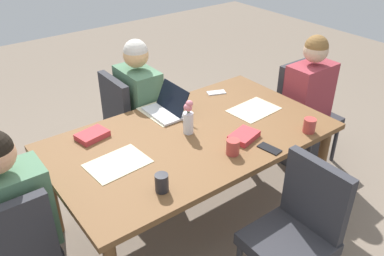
{
  "coord_description": "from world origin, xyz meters",
  "views": [
    {
      "loc": [
        1.4,
        1.85,
        2.17
      ],
      "look_at": [
        0.0,
        0.0,
        0.79
      ],
      "focal_mm": 37.52,
      "sensor_mm": 36.0,
      "label": 1
    }
  ],
  "objects_px": {
    "chair_head_left_left_far": "(303,108)",
    "chair_head_right_left_near": "(13,253)",
    "chair_far_right_near": "(298,227)",
    "person_head_left_left_far": "(306,110)",
    "coffee_mug_centre_left": "(233,147)",
    "flower_vase": "(188,118)",
    "phone_black": "(269,149)",
    "chair_near_left_mid": "(129,119)",
    "coffee_mug_near_right": "(162,183)",
    "book_blue_cover": "(244,136)",
    "laptop_near_left_mid": "(167,108)",
    "coffee_mug_near_left": "(309,125)",
    "dining_table": "(192,143)",
    "person_head_right_left_near": "(19,236)",
    "book_red_cover": "(92,135)",
    "phone_silver": "(216,93)",
    "person_near_left_mid": "(140,116)"
  },
  "relations": [
    {
      "from": "chair_head_left_left_far",
      "to": "chair_head_right_left_near",
      "type": "bearing_deg",
      "value": 3.45
    },
    {
      "from": "chair_near_left_mid",
      "to": "laptop_near_left_mid",
      "type": "xyz_separation_m",
      "value": [
        -0.07,
        0.48,
        0.28
      ]
    },
    {
      "from": "chair_head_right_left_near",
      "to": "coffee_mug_centre_left",
      "type": "relative_size",
      "value": 8.88
    },
    {
      "from": "chair_far_right_near",
      "to": "coffee_mug_near_left",
      "type": "distance_m",
      "value": 0.75
    },
    {
      "from": "chair_head_right_left_near",
      "to": "chair_far_right_near",
      "type": "xyz_separation_m",
      "value": [
        -1.37,
        0.79,
        0.0
      ]
    },
    {
      "from": "dining_table",
      "to": "person_head_left_left_far",
      "type": "height_order",
      "value": "person_head_left_left_far"
    },
    {
      "from": "person_near_left_mid",
      "to": "coffee_mug_centre_left",
      "type": "height_order",
      "value": "person_near_left_mid"
    },
    {
      "from": "person_head_left_left_far",
      "to": "coffee_mug_centre_left",
      "type": "relative_size",
      "value": 11.79
    },
    {
      "from": "flower_vase",
      "to": "book_red_cover",
      "type": "height_order",
      "value": "flower_vase"
    },
    {
      "from": "chair_head_left_left_far",
      "to": "book_red_cover",
      "type": "relative_size",
      "value": 4.5
    },
    {
      "from": "chair_near_left_mid",
      "to": "laptop_near_left_mid",
      "type": "height_order",
      "value": "laptop_near_left_mid"
    },
    {
      "from": "coffee_mug_near_right",
      "to": "phone_silver",
      "type": "height_order",
      "value": "coffee_mug_near_right"
    },
    {
      "from": "chair_head_left_left_far",
      "to": "coffee_mug_near_right",
      "type": "distance_m",
      "value": 1.87
    },
    {
      "from": "book_red_cover",
      "to": "phone_silver",
      "type": "distance_m",
      "value": 1.11
    },
    {
      "from": "flower_vase",
      "to": "phone_black",
      "type": "relative_size",
      "value": 1.64
    },
    {
      "from": "person_head_left_left_far",
      "to": "phone_silver",
      "type": "bearing_deg",
      "value": -29.55
    },
    {
      "from": "coffee_mug_near_left",
      "to": "phone_silver",
      "type": "distance_m",
      "value": 0.86
    },
    {
      "from": "chair_head_right_left_near",
      "to": "chair_head_left_left_far",
      "type": "xyz_separation_m",
      "value": [
        -2.56,
        -0.15,
        0.0
      ]
    },
    {
      "from": "chair_near_left_mid",
      "to": "phone_black",
      "type": "distance_m",
      "value": 1.34
    },
    {
      "from": "person_near_left_mid",
      "to": "coffee_mug_near_left",
      "type": "height_order",
      "value": "person_near_left_mid"
    },
    {
      "from": "chair_near_left_mid",
      "to": "coffee_mug_near_left",
      "type": "height_order",
      "value": "chair_near_left_mid"
    },
    {
      "from": "chair_near_left_mid",
      "to": "chair_far_right_near",
      "type": "distance_m",
      "value": 1.71
    },
    {
      "from": "person_head_right_left_near",
      "to": "laptop_near_left_mid",
      "type": "relative_size",
      "value": 3.73
    },
    {
      "from": "coffee_mug_near_right",
      "to": "chair_far_right_near",
      "type": "bearing_deg",
      "value": 140.51
    },
    {
      "from": "book_red_cover",
      "to": "chair_near_left_mid",
      "type": "bearing_deg",
      "value": -149.07
    },
    {
      "from": "chair_head_left_left_far",
      "to": "laptop_near_left_mid",
      "type": "height_order",
      "value": "laptop_near_left_mid"
    },
    {
      "from": "person_near_left_mid",
      "to": "coffee_mug_near_left",
      "type": "xyz_separation_m",
      "value": [
        -0.62,
        1.23,
        0.26
      ]
    },
    {
      "from": "person_near_left_mid",
      "to": "coffee_mug_near_right",
      "type": "bearing_deg",
      "value": 65.35
    },
    {
      "from": "chair_near_left_mid",
      "to": "coffee_mug_centre_left",
      "type": "relative_size",
      "value": 8.88
    },
    {
      "from": "flower_vase",
      "to": "phone_silver",
      "type": "height_order",
      "value": "flower_vase"
    },
    {
      "from": "coffee_mug_near_right",
      "to": "phone_black",
      "type": "distance_m",
      "value": 0.78
    },
    {
      "from": "chair_near_left_mid",
      "to": "chair_head_left_left_far",
      "type": "height_order",
      "value": "same"
    },
    {
      "from": "chair_near_left_mid",
      "to": "laptop_near_left_mid",
      "type": "bearing_deg",
      "value": 98.66
    },
    {
      "from": "chair_head_right_left_near",
      "to": "coffee_mug_near_right",
      "type": "xyz_separation_m",
      "value": [
        -0.77,
        0.3,
        0.3
      ]
    },
    {
      "from": "person_head_left_left_far",
      "to": "flower_vase",
      "type": "relative_size",
      "value": 4.85
    },
    {
      "from": "phone_black",
      "to": "coffee_mug_near_right",
      "type": "bearing_deg",
      "value": -103.73
    },
    {
      "from": "flower_vase",
      "to": "coffee_mug_centre_left",
      "type": "bearing_deg",
      "value": 100.62
    },
    {
      "from": "coffee_mug_near_right",
      "to": "phone_silver",
      "type": "bearing_deg",
      "value": -143.41
    },
    {
      "from": "phone_silver",
      "to": "chair_head_left_left_far",
      "type": "bearing_deg",
      "value": -1.28
    },
    {
      "from": "flower_vase",
      "to": "laptop_near_left_mid",
      "type": "relative_size",
      "value": 0.77
    },
    {
      "from": "chair_near_left_mid",
      "to": "flower_vase",
      "type": "distance_m",
      "value": 0.88
    },
    {
      "from": "person_near_left_mid",
      "to": "coffee_mug_centre_left",
      "type": "xyz_separation_m",
      "value": [
        -0.03,
        1.12,
        0.27
      ]
    },
    {
      "from": "book_blue_cover",
      "to": "coffee_mug_near_right",
      "type": "bearing_deg",
      "value": -5.42
    },
    {
      "from": "chair_near_left_mid",
      "to": "coffee_mug_near_left",
      "type": "distance_m",
      "value": 1.5
    },
    {
      "from": "person_head_left_left_far",
      "to": "phone_black",
      "type": "relative_size",
      "value": 7.97
    },
    {
      "from": "phone_silver",
      "to": "dining_table",
      "type": "bearing_deg",
      "value": -122.5
    },
    {
      "from": "book_blue_cover",
      "to": "laptop_near_left_mid",
      "type": "bearing_deg",
      "value": -85.96
    },
    {
      "from": "book_red_cover",
      "to": "book_blue_cover",
      "type": "distance_m",
      "value": 1.01
    },
    {
      "from": "person_head_left_left_far",
      "to": "flower_vase",
      "type": "distance_m",
      "value": 1.29
    },
    {
      "from": "dining_table",
      "to": "person_head_right_left_near",
      "type": "height_order",
      "value": "person_head_right_left_near"
    }
  ]
}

